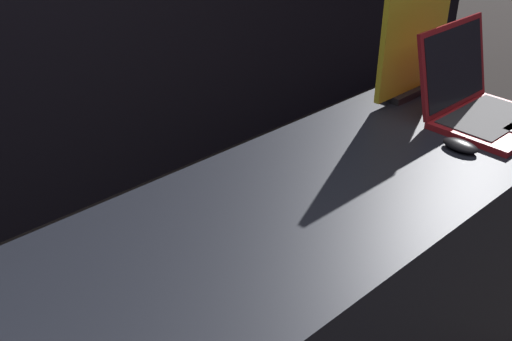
# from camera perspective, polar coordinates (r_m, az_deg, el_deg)

# --- Properties ---
(laptop_back) EXTENTS (0.37, 0.35, 0.29)m
(laptop_back) POSITION_cam_1_polar(r_m,az_deg,el_deg) (2.08, 20.37, 6.34)
(laptop_back) COLOR maroon
(laptop_back) RESTS_ON display_counter
(mouse_back) EXTENTS (0.06, 0.11, 0.03)m
(mouse_back) POSITION_cam_1_polar(r_m,az_deg,el_deg) (1.88, 18.89, 2.27)
(mouse_back) COLOR black
(mouse_back) RESTS_ON display_counter
(promo_stand_back) EXTENTS (0.37, 0.07, 0.53)m
(promo_stand_back) POSITION_cam_1_polar(r_m,az_deg,el_deg) (2.14, 15.00, 13.17)
(promo_stand_back) COLOR black
(promo_stand_back) RESTS_ON display_counter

